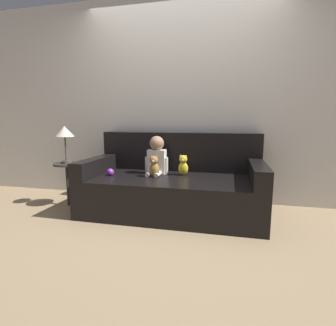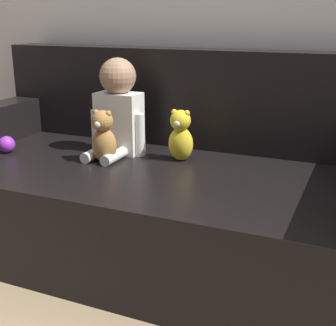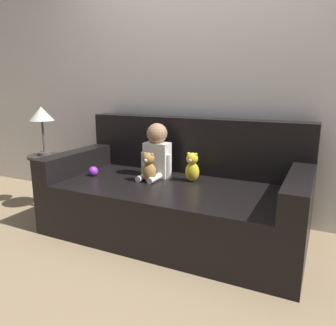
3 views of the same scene
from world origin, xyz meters
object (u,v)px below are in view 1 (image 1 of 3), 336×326
object	(u,v)px
teddy_bear_brown	(154,166)
toy_ball	(110,172)
side_table	(65,146)
plush_toy_side	(183,165)
couch	(174,186)
person_baby	(157,156)

from	to	relation	value
teddy_bear_brown	toy_ball	world-z (taller)	teddy_bear_brown
teddy_bear_brown	toy_ball	xyz separation A→B (m)	(-0.51, -0.05, -0.08)
teddy_bear_brown	side_table	xyz separation A→B (m)	(-1.12, -0.00, 0.21)
plush_toy_side	toy_ball	bearing A→B (deg)	-165.28
side_table	toy_ball	bearing A→B (deg)	-4.67
couch	person_baby	size ratio (longest dim) A/B	4.42
couch	plush_toy_side	xyz separation A→B (m)	(0.10, 0.06, 0.24)
plush_toy_side	toy_ball	distance (m)	0.85
side_table	teddy_bear_brown	bearing A→B (deg)	0.10
person_baby	side_table	xyz separation A→B (m)	(-1.10, -0.17, 0.12)
couch	side_table	distance (m)	1.40
couch	side_table	bearing A→B (deg)	-175.20
teddy_bear_brown	toy_ball	bearing A→B (deg)	-174.34
person_baby	teddy_bear_brown	xyz separation A→B (m)	(0.02, -0.16, -0.09)
toy_ball	person_baby	bearing A→B (deg)	23.38
plush_toy_side	toy_ball	world-z (taller)	plush_toy_side
person_baby	toy_ball	bearing A→B (deg)	-156.62
teddy_bear_brown	side_table	bearing A→B (deg)	-179.90
teddy_bear_brown	plush_toy_side	bearing A→B (deg)	28.37
couch	toy_ball	size ratio (longest dim) A/B	24.67
toy_ball	side_table	distance (m)	0.67
teddy_bear_brown	plush_toy_side	xyz separation A→B (m)	(0.30, 0.16, -0.00)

